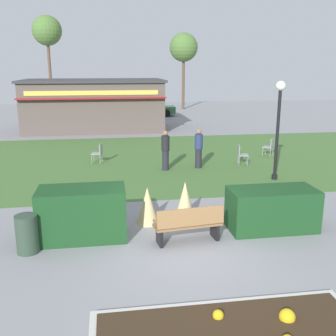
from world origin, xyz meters
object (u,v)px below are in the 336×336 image
(tree_left_bg, at_px, (184,48))
(parked_car_center_slot, at_px, (151,109))
(park_bench, at_px, (189,224))
(food_kiosk, at_px, (94,105))
(cafe_chair_east, at_px, (99,152))
(cafe_chair_west, at_px, (241,153))
(parked_car_west_slot, at_px, (90,110))
(person_strolling, at_px, (165,150))
(tree_right_bg, at_px, (47,32))
(trash_bin, at_px, (27,234))
(cafe_chair_center, at_px, (270,146))
(person_standing, at_px, (199,148))
(lamppost_mid, at_px, (278,118))

(tree_left_bg, bearing_deg, parked_car_center_slot, -126.71)
(park_bench, bearing_deg, food_kiosk, 98.21)
(park_bench, relative_size, cafe_chair_east, 1.97)
(cafe_chair_west, bearing_deg, park_bench, -117.52)
(food_kiosk, xyz_separation_m, parked_car_west_slot, (-0.61, 7.01, -1.07))
(person_strolling, xyz_separation_m, parked_car_west_slot, (-3.82, 18.87, -0.22))
(cafe_chair_east, xyz_separation_m, tree_right_bg, (-4.92, 23.24, 6.93))
(tree_left_bg, bearing_deg, cafe_chair_east, -110.02)
(food_kiosk, relative_size, cafe_chair_east, 10.61)
(person_strolling, bearing_deg, tree_left_bg, -30.98)
(park_bench, relative_size, parked_car_center_slot, 0.41)
(parked_car_center_slot, bearing_deg, cafe_chair_west, -83.76)
(cafe_chair_west, height_order, tree_left_bg, tree_left_bg)
(trash_bin, relative_size, cafe_chair_west, 1.04)
(cafe_chair_center, height_order, tree_left_bg, tree_left_bg)
(trash_bin, relative_size, cafe_chair_center, 1.04)
(cafe_chair_east, distance_m, person_strolling, 3.31)
(person_standing, height_order, parked_car_center_slot, person_standing)
(person_standing, bearing_deg, person_strolling, -178.53)
(lamppost_mid, bearing_deg, parked_car_west_slot, 110.49)
(parked_car_center_slot, relative_size, tree_right_bg, 0.48)
(person_strolling, bearing_deg, cafe_chair_east, 40.07)
(park_bench, distance_m, parked_car_center_slot, 26.07)
(lamppost_mid, distance_m, tree_left_bg, 26.45)
(person_strolling, relative_size, parked_car_center_slot, 0.39)
(lamppost_mid, height_order, food_kiosk, lamppost_mid)
(lamppost_mid, height_order, tree_right_bg, tree_right_bg)
(parked_car_west_slot, relative_size, parked_car_center_slot, 0.98)
(cafe_chair_east, bearing_deg, lamppost_mid, -28.87)
(cafe_chair_center, bearing_deg, cafe_chair_east, -178.87)
(food_kiosk, xyz_separation_m, cafe_chair_west, (6.67, -11.45, -1.18))
(cafe_chair_east, bearing_deg, person_strolling, -31.49)
(cafe_chair_east, distance_m, cafe_chair_center, 8.23)
(person_standing, relative_size, parked_car_center_slot, 0.39)
(cafe_chair_east, distance_m, tree_right_bg, 24.75)
(tree_right_bg, bearing_deg, food_kiosk, -70.99)
(park_bench, height_order, person_strolling, person_strolling)
(trash_bin, distance_m, tree_left_bg, 33.16)
(lamppost_mid, xyz_separation_m, person_strolling, (-3.99, 2.03, -1.52))
(cafe_chair_center, distance_m, tree_left_bg, 22.92)
(cafe_chair_east, bearing_deg, cafe_chair_west, -11.78)
(park_bench, height_order, trash_bin, park_bench)
(trash_bin, distance_m, parked_car_center_slot, 26.59)
(park_bench, relative_size, person_standing, 1.04)
(cafe_chair_west, distance_m, cafe_chair_center, 2.45)
(parked_car_west_slot, relative_size, tree_right_bg, 0.47)
(person_standing, bearing_deg, tree_right_bg, 104.67)
(tree_right_bg, bearing_deg, person_strolling, -72.81)
(person_strolling, height_order, person_standing, same)
(cafe_chair_center, bearing_deg, food_kiosk, 130.86)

